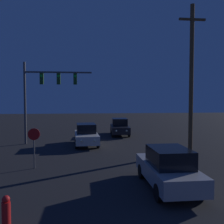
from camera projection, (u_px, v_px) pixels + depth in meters
name	position (u px, v px, depth m)	size (l,w,h in m)	color
car_near	(168.00, 168.00, 10.00)	(1.75, 4.32, 1.65)	#99999E
car_mid	(86.00, 135.00, 19.38)	(1.90, 4.38, 1.65)	beige
car_far	(120.00, 127.00, 24.76)	(1.95, 4.39, 1.65)	black
traffic_signal_mast	(45.00, 88.00, 19.77)	(5.34, 0.30, 6.48)	#4C4C51
stop_sign	(34.00, 141.00, 12.78)	(0.61, 0.07, 2.08)	#4C4C51
utility_pole	(191.00, 77.00, 16.50)	(1.79, 0.28, 9.76)	brown
fire_hydrant	(6.00, 212.00, 6.87)	(0.24, 0.24, 0.93)	red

